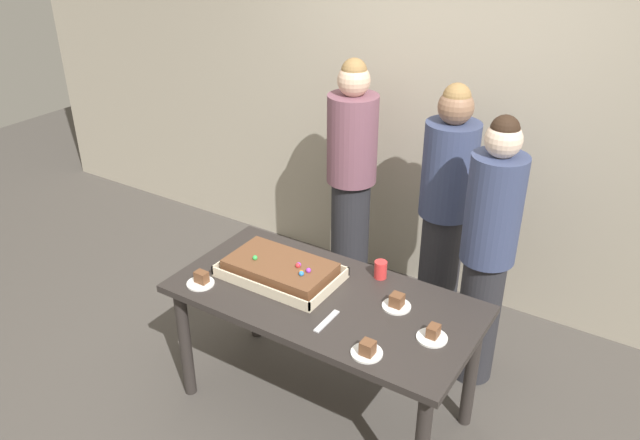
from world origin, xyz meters
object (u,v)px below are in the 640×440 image
object	(u,v)px
party_table	(324,312)
person_striped_tie_right	(488,251)
drink_cup_nearest	(381,270)
sheet_cake	(280,270)
person_serving_front	(445,208)
cake_server_utensil	(327,321)
plated_slice_near_right	(397,303)
person_green_shirt_behind	(351,180)
plated_slice_near_left	(433,335)
plated_slice_far_left	(367,350)
plated_slice_far_right	(201,280)

from	to	relation	value
party_table	person_striped_tie_right	world-z (taller)	person_striped_tie_right
drink_cup_nearest	sheet_cake	bearing A→B (deg)	-148.30
person_serving_front	cake_server_utensil	bearing A→B (deg)	21.82
plated_slice_near_right	drink_cup_nearest	distance (m)	0.29
sheet_cake	person_green_shirt_behind	world-z (taller)	person_green_shirt_behind
plated_slice_near_right	drink_cup_nearest	xyz separation A→B (m)	(-0.20, 0.20, 0.02)
plated_slice_near_left	plated_slice_far_left	distance (m)	0.34
plated_slice_near_left	plated_slice_far_left	world-z (taller)	plated_slice_far_left
cake_server_utensil	person_striped_tie_right	world-z (taller)	person_striped_tie_right
plated_slice_far_left	plated_slice_far_right	size ratio (longest dim) A/B	1.00
plated_slice_near_right	person_serving_front	world-z (taller)	person_serving_front
plated_slice_near_left	party_table	bearing A→B (deg)	177.88
plated_slice_near_left	plated_slice_near_right	distance (m)	0.29
plated_slice_far_right	cake_server_utensil	distance (m)	0.76
sheet_cake	person_green_shirt_behind	distance (m)	1.09
person_serving_front	person_green_shirt_behind	distance (m)	0.68
cake_server_utensil	person_striped_tie_right	size ratio (longest dim) A/B	0.12
person_striped_tie_right	cake_server_utensil	bearing A→B (deg)	24.46
plated_slice_near_left	person_striped_tie_right	bearing A→B (deg)	90.31
person_serving_front	person_striped_tie_right	bearing A→B (deg)	72.93
party_table	cake_server_utensil	distance (m)	0.25
cake_server_utensil	plated_slice_far_left	bearing A→B (deg)	-21.10
plated_slice_near_left	person_serving_front	distance (m)	1.21
plated_slice_near_left	drink_cup_nearest	distance (m)	0.57
person_serving_front	person_green_shirt_behind	bearing A→B (deg)	-63.69
cake_server_utensil	sheet_cake	bearing A→B (deg)	153.88
person_green_shirt_behind	person_striped_tie_right	xyz separation A→B (m)	(1.09, -0.36, -0.03)
plated_slice_far_left	plated_slice_near_left	bearing A→B (deg)	52.92
party_table	sheet_cake	bearing A→B (deg)	174.75
plated_slice_far_left	cake_server_utensil	bearing A→B (deg)	158.90
cake_server_utensil	person_striped_tie_right	distance (m)	1.05
cake_server_utensil	person_green_shirt_behind	world-z (taller)	person_green_shirt_behind
drink_cup_nearest	person_striped_tie_right	world-z (taller)	person_striped_tie_right
plated_slice_far_right	person_striped_tie_right	distance (m)	1.59
plated_slice_far_right	person_green_shirt_behind	bearing A→B (deg)	83.62
person_serving_front	person_striped_tie_right	size ratio (longest dim) A/B	1.01
person_striped_tie_right	sheet_cake	bearing A→B (deg)	0.03
plated_slice_near_left	plated_slice_far_left	bearing A→B (deg)	-127.08
sheet_cake	drink_cup_nearest	world-z (taller)	sheet_cake
sheet_cake	person_green_shirt_behind	bearing A→B (deg)	98.97
plated_slice_near_left	person_green_shirt_behind	xyz separation A→B (m)	(-1.09, 1.12, 0.12)
person_green_shirt_behind	plated_slice_near_right	bearing A→B (deg)	31.40
cake_server_utensil	person_green_shirt_behind	bearing A→B (deg)	115.09
party_table	person_green_shirt_behind	distance (m)	1.22
drink_cup_nearest	plated_slice_near_right	bearing A→B (deg)	-45.50
drink_cup_nearest	person_serving_front	xyz separation A→B (m)	(0.05, 0.79, 0.05)
plated_slice_far_left	plated_slice_far_right	xyz separation A→B (m)	(-1.04, 0.03, -0.00)
party_table	drink_cup_nearest	xyz separation A→B (m)	(0.17, 0.32, 0.15)
plated_slice_near_left	person_striped_tie_right	world-z (taller)	person_striped_tie_right
plated_slice_far_left	cake_server_utensil	size ratio (longest dim) A/B	0.75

